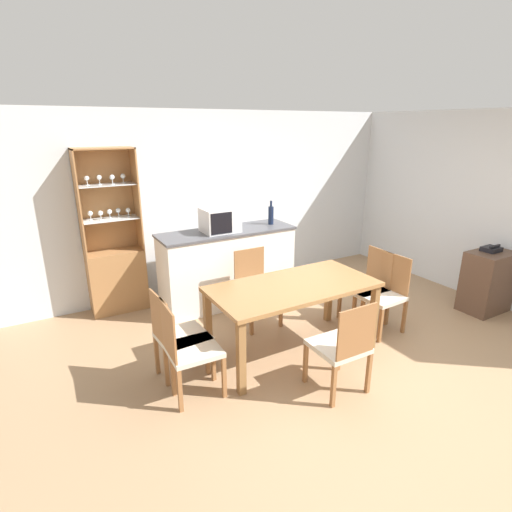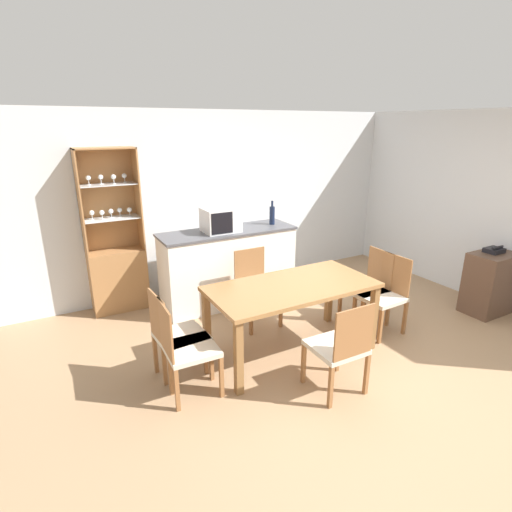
{
  "view_description": "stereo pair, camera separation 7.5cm",
  "coord_description": "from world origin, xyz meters",
  "px_view_note": "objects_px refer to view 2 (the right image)",
  "views": [
    {
      "loc": [
        -2.77,
        -2.69,
        2.35
      ],
      "look_at": [
        -0.56,
        1.17,
        0.88
      ],
      "focal_mm": 28.0,
      "sensor_mm": 36.0,
      "label": 1
    },
    {
      "loc": [
        -2.71,
        -2.73,
        2.35
      ],
      "look_at": [
        -0.56,
        1.17,
        0.88
      ],
      "focal_mm": 28.0,
      "sensor_mm": 36.0,
      "label": 2
    }
  ],
  "objects_px": {
    "dining_chair_head_far": "(256,288)",
    "wine_bottle": "(272,215)",
    "dining_chair_side_right_near": "(384,295)",
    "dining_chair_side_right_far": "(368,287)",
    "dining_chair_side_left_far": "(176,336)",
    "telephone": "(494,250)",
    "side_cabinet": "(490,283)",
    "microwave": "(221,220)",
    "dining_chair_head_near": "(340,347)",
    "dining_chair_side_left_near": "(186,348)",
    "dining_table": "(292,293)",
    "display_cabinet": "(117,265)"
  },
  "relations": [
    {
      "from": "microwave",
      "to": "dining_chair_head_near",
      "type": "bearing_deg",
      "value": -86.65
    },
    {
      "from": "dining_chair_side_left_far",
      "to": "microwave",
      "type": "height_order",
      "value": "microwave"
    },
    {
      "from": "dining_table",
      "to": "dining_chair_head_near",
      "type": "relative_size",
      "value": 1.91
    },
    {
      "from": "dining_chair_head_far",
      "to": "display_cabinet",
      "type": "bearing_deg",
      "value": -41.6
    },
    {
      "from": "display_cabinet",
      "to": "dining_chair_side_right_far",
      "type": "bearing_deg",
      "value": -35.9
    },
    {
      "from": "dining_chair_side_right_near",
      "to": "telephone",
      "type": "height_order",
      "value": "dining_chair_side_right_near"
    },
    {
      "from": "dining_chair_side_right_far",
      "to": "wine_bottle",
      "type": "height_order",
      "value": "wine_bottle"
    },
    {
      "from": "dining_chair_side_right_far",
      "to": "telephone",
      "type": "relative_size",
      "value": 3.98
    },
    {
      "from": "display_cabinet",
      "to": "dining_chair_side_left_far",
      "type": "height_order",
      "value": "display_cabinet"
    },
    {
      "from": "wine_bottle",
      "to": "telephone",
      "type": "xyz_separation_m",
      "value": [
        2.16,
        -1.89,
        -0.32
      ]
    },
    {
      "from": "wine_bottle",
      "to": "side_cabinet",
      "type": "height_order",
      "value": "wine_bottle"
    },
    {
      "from": "dining_chair_head_far",
      "to": "dining_chair_head_near",
      "type": "distance_m",
      "value": 1.55
    },
    {
      "from": "dining_table",
      "to": "microwave",
      "type": "height_order",
      "value": "microwave"
    },
    {
      "from": "display_cabinet",
      "to": "dining_table",
      "type": "bearing_deg",
      "value": -55.4
    },
    {
      "from": "dining_chair_side_left_near",
      "to": "dining_chair_head_far",
      "type": "bearing_deg",
      "value": 128.44
    },
    {
      "from": "dining_table",
      "to": "dining_chair_side_left_far",
      "type": "xyz_separation_m",
      "value": [
        -1.21,
        0.13,
        -0.23
      ]
    },
    {
      "from": "dining_chair_head_near",
      "to": "side_cabinet",
      "type": "distance_m",
      "value": 2.81
    },
    {
      "from": "dining_chair_head_far",
      "to": "wine_bottle",
      "type": "bearing_deg",
      "value": -132.15
    },
    {
      "from": "microwave",
      "to": "dining_chair_side_left_near",
      "type": "bearing_deg",
      "value": -123.92
    },
    {
      "from": "wine_bottle",
      "to": "dining_table",
      "type": "bearing_deg",
      "value": -113.59
    },
    {
      "from": "dining_chair_head_far",
      "to": "telephone",
      "type": "bearing_deg",
      "value": 157.57
    },
    {
      "from": "dining_table",
      "to": "dining_chair_head_near",
      "type": "xyz_separation_m",
      "value": [
        -0.0,
        -0.78,
        -0.23
      ]
    },
    {
      "from": "dining_chair_head_near",
      "to": "telephone",
      "type": "relative_size",
      "value": 3.98
    },
    {
      "from": "dining_table",
      "to": "dining_chair_side_right_far",
      "type": "xyz_separation_m",
      "value": [
        1.21,
        0.13,
        -0.23
      ]
    },
    {
      "from": "display_cabinet",
      "to": "microwave",
      "type": "distance_m",
      "value": 1.48
    },
    {
      "from": "dining_chair_head_near",
      "to": "side_cabinet",
      "type": "relative_size",
      "value": 1.14
    },
    {
      "from": "dining_chair_side_right_near",
      "to": "microwave",
      "type": "relative_size",
      "value": 2.01
    },
    {
      "from": "dining_chair_head_near",
      "to": "display_cabinet",
      "type": "bearing_deg",
      "value": 117.16
    },
    {
      "from": "dining_chair_side_left_far",
      "to": "side_cabinet",
      "type": "height_order",
      "value": "dining_chair_side_left_far"
    },
    {
      "from": "dining_chair_side_left_far",
      "to": "dining_chair_side_right_near",
      "type": "bearing_deg",
      "value": 79.9
    },
    {
      "from": "dining_chair_side_right_near",
      "to": "dining_chair_side_right_far",
      "type": "height_order",
      "value": "same"
    },
    {
      "from": "dining_table",
      "to": "microwave",
      "type": "bearing_deg",
      "value": 95.12
    },
    {
      "from": "dining_chair_side_left_far",
      "to": "side_cabinet",
      "type": "bearing_deg",
      "value": 77.99
    },
    {
      "from": "side_cabinet",
      "to": "dining_chair_side_right_near",
      "type": "bearing_deg",
      "value": 169.24
    },
    {
      "from": "dining_chair_side_left_near",
      "to": "wine_bottle",
      "type": "height_order",
      "value": "wine_bottle"
    },
    {
      "from": "dining_chair_side_right_near",
      "to": "microwave",
      "type": "xyz_separation_m",
      "value": [
        -1.35,
        1.61,
        0.72
      ]
    },
    {
      "from": "dining_chair_side_left_far",
      "to": "dining_chair_head_near",
      "type": "distance_m",
      "value": 1.51
    },
    {
      "from": "dining_chair_head_near",
      "to": "side_cabinet",
      "type": "height_order",
      "value": "dining_chair_head_near"
    },
    {
      "from": "dining_chair_head_near",
      "to": "dining_chair_head_far",
      "type": "bearing_deg",
      "value": 90.68
    },
    {
      "from": "telephone",
      "to": "display_cabinet",
      "type": "bearing_deg",
      "value": 150.25
    },
    {
      "from": "display_cabinet",
      "to": "dining_chair_side_right_far",
      "type": "height_order",
      "value": "display_cabinet"
    },
    {
      "from": "dining_chair_side_left_near",
      "to": "microwave",
      "type": "distance_m",
      "value": 2.07
    },
    {
      "from": "dining_chair_side_left_near",
      "to": "dining_chair_side_right_near",
      "type": "bearing_deg",
      "value": 91.76
    },
    {
      "from": "dining_chair_head_far",
      "to": "dining_chair_side_left_near",
      "type": "height_order",
      "value": "same"
    },
    {
      "from": "dining_chair_side_left_far",
      "to": "side_cabinet",
      "type": "xyz_separation_m",
      "value": [
        4.0,
        -0.55,
        -0.06
      ]
    },
    {
      "from": "side_cabinet",
      "to": "telephone",
      "type": "relative_size",
      "value": 3.51
    },
    {
      "from": "dining_chair_side_left_far",
      "to": "telephone",
      "type": "bearing_deg",
      "value": 78.56
    },
    {
      "from": "dining_chair_side_right_far",
      "to": "side_cabinet",
      "type": "bearing_deg",
      "value": -107.54
    },
    {
      "from": "display_cabinet",
      "to": "side_cabinet",
      "type": "distance_m",
      "value": 4.84
    },
    {
      "from": "display_cabinet",
      "to": "dining_chair_head_near",
      "type": "bearing_deg",
      "value": -63.55
    }
  ]
}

